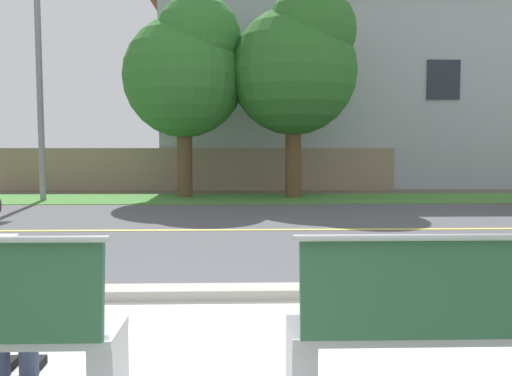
% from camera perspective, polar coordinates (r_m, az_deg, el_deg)
% --- Properties ---
extents(ground_plane, '(140.00, 140.00, 0.00)m').
position_cam_1_polar(ground_plane, '(10.83, -2.69, -3.29)').
color(ground_plane, '#665B4C').
extents(curb_edge, '(44.00, 0.30, 0.11)m').
position_cam_1_polar(curb_edge, '(5.28, -3.85, -11.06)').
color(curb_edge, '#ADA89E').
rests_on(curb_edge, ground_plane).
extents(street_asphalt, '(52.00, 8.00, 0.01)m').
position_cam_1_polar(street_asphalt, '(9.35, -2.86, -4.52)').
color(street_asphalt, '#515156').
rests_on(street_asphalt, ground_plane).
extents(road_centre_line, '(48.00, 0.14, 0.01)m').
position_cam_1_polar(road_centre_line, '(9.35, -2.86, -4.49)').
color(road_centre_line, '#E0CC4C').
rests_on(road_centre_line, ground_plane).
extents(far_verge_grass, '(48.00, 2.80, 0.02)m').
position_cam_1_polar(far_verge_grass, '(14.88, -2.40, -1.13)').
color(far_verge_grass, '#478438').
rests_on(far_verge_grass, ground_plane).
extents(bench_right, '(1.97, 0.48, 1.01)m').
position_cam_1_polar(bench_right, '(3.30, 21.44, -13.57)').
color(bench_right, '#9EA0A8').
rests_on(bench_right, ground_plane).
extents(streetlamp, '(0.24, 2.10, 6.88)m').
position_cam_1_polar(streetlamp, '(15.74, -21.90, 13.24)').
color(streetlamp, gray).
rests_on(streetlamp, ground_plane).
extents(shade_tree_left, '(3.41, 3.41, 5.62)m').
position_cam_1_polar(shade_tree_left, '(15.45, -7.34, 12.58)').
color(shade_tree_left, brown).
rests_on(shade_tree_left, ground_plane).
extents(shade_tree_centre, '(3.54, 3.54, 5.85)m').
position_cam_1_polar(shade_tree_centre, '(15.31, 4.49, 13.24)').
color(shade_tree_centre, brown).
rests_on(shade_tree_centre, ground_plane).
extents(garden_wall, '(13.00, 0.36, 1.40)m').
position_cam_1_polar(garden_wall, '(17.84, -6.17, 2.01)').
color(garden_wall, gray).
rests_on(garden_wall, ground_plane).
extents(house_across_street, '(14.03, 6.91, 7.25)m').
position_cam_1_polar(house_across_street, '(21.42, 8.74, 10.35)').
color(house_across_street, '#A3ADB2').
rests_on(house_across_street, ground_plane).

